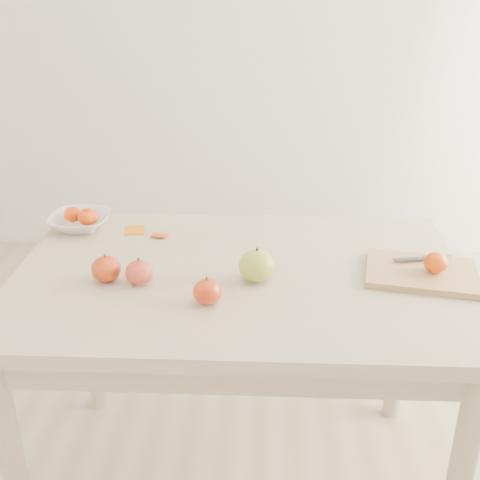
{
  "coord_description": "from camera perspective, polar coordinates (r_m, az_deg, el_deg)",
  "views": [
    {
      "loc": [
        0.06,
        -1.42,
        1.49
      ],
      "look_at": [
        0.0,
        0.05,
        0.82
      ],
      "focal_mm": 45.0,
      "sensor_mm": 36.0,
      "label": 1
    }
  ],
  "objects": [
    {
      "name": "apple_red_d",
      "position": [
        1.59,
        -12.59,
        -2.7
      ],
      "size": [
        0.08,
        0.08,
        0.07
      ],
      "primitive_type": "ellipsoid",
      "color": "#A30D03",
      "rests_on": "table"
    },
    {
      "name": "fruit_bowl",
      "position": [
        1.93,
        -14.91,
        1.71
      ],
      "size": [
        0.19,
        0.19,
        0.05
      ],
      "primitive_type": "imported",
      "color": "white",
      "rests_on": "table"
    },
    {
      "name": "orange_peel_a",
      "position": [
        1.87,
        -9.97,
        0.78
      ],
      "size": [
        0.07,
        0.05,
        0.01
      ],
      "primitive_type": "cube",
      "rotation": [
        0.21,
        0.0,
        0.15
      ],
      "color": "orange",
      "rests_on": "table"
    },
    {
      "name": "bowl_tangerine_near",
      "position": [
        1.94,
        -15.6,
        2.35
      ],
      "size": [
        0.06,
        0.06,
        0.05
      ],
      "primitive_type": "ellipsoid",
      "color": "#D84707",
      "rests_on": "fruit_bowl"
    },
    {
      "name": "orange_peel_b",
      "position": [
        1.83,
        -7.62,
        0.37
      ],
      "size": [
        0.05,
        0.04,
        0.01
      ],
      "primitive_type": "cube",
      "rotation": [
        -0.14,
        0.0,
        -0.2
      ],
      "color": "#D3470E",
      "rests_on": "table"
    },
    {
      "name": "apple_green",
      "position": [
        1.55,
        1.61,
        -2.43
      ],
      "size": [
        0.09,
        0.09,
        0.08
      ],
      "primitive_type": "ellipsoid",
      "color": "olive",
      "rests_on": "table"
    },
    {
      "name": "ground",
      "position": [
        2.07,
        -0.07,
        -21.79
      ],
      "size": [
        3.5,
        3.5,
        0.0
      ],
      "primitive_type": "plane",
      "color": "#C6B293",
      "rests_on": "ground"
    },
    {
      "name": "board_tangerine",
      "position": [
        1.64,
        18.08,
        -2.04
      ],
      "size": [
        0.06,
        0.06,
        0.05
      ],
      "primitive_type": "ellipsoid",
      "color": "#DD5A07",
      "rests_on": "cutting_board"
    },
    {
      "name": "apple_red_e",
      "position": [
        1.45,
        -3.12,
        -4.91
      ],
      "size": [
        0.07,
        0.07,
        0.06
      ],
      "primitive_type": "ellipsoid",
      "color": "#8C0703",
      "rests_on": "table"
    },
    {
      "name": "table",
      "position": [
        1.66,
        -0.08,
        -6.04
      ],
      "size": [
        1.2,
        0.8,
        0.75
      ],
      "color": "beige",
      "rests_on": "ground"
    },
    {
      "name": "bowl_tangerine_far",
      "position": [
        1.9,
        -14.24,
        2.13
      ],
      "size": [
        0.06,
        0.06,
        0.05
      ],
      "primitive_type": "ellipsoid",
      "color": "#E74708",
      "rests_on": "fruit_bowl"
    },
    {
      "name": "paring_knife",
      "position": [
        1.72,
        17.88,
        -1.45
      ],
      "size": [
        0.17,
        0.05,
        0.01
      ],
      "color": "white",
      "rests_on": "cutting_board"
    },
    {
      "name": "apple_red_b",
      "position": [
        1.56,
        -9.53,
        -3.03
      ],
      "size": [
        0.07,
        0.07,
        0.06
      ],
      "primitive_type": "ellipsoid",
      "color": "maroon",
      "rests_on": "table"
    },
    {
      "name": "cutting_board",
      "position": [
        1.65,
        16.83,
        -3.0
      ],
      "size": [
        0.32,
        0.26,
        0.02
      ],
      "primitive_type": "cube",
      "rotation": [
        0.0,
        0.0,
        -0.18
      ],
      "color": "tan",
      "rests_on": "table"
    }
  ]
}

